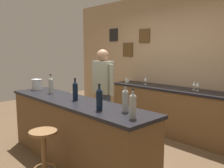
{
  "coord_description": "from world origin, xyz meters",
  "views": [
    {
      "loc": [
        2.68,
        -2.17,
        1.59
      ],
      "look_at": [
        -0.12,
        0.45,
        1.05
      ],
      "focal_mm": 37.53,
      "sensor_mm": 36.0,
      "label": 1
    }
  ],
  "objects_px": {
    "wine_glass_a": "(146,79)",
    "coffee_mug": "(127,80)",
    "bar_stool": "(44,149)",
    "wine_bottle_a": "(51,85)",
    "wine_bottle_d": "(125,100)",
    "wine_glass_c": "(198,85)",
    "wine_glass_b": "(194,84)",
    "wine_bottle_c": "(99,99)",
    "wine_bottle_b": "(75,90)",
    "ice_bucket": "(37,84)",
    "wine_bottle_e": "(133,105)",
    "bartender": "(103,89)"
  },
  "relations": [
    {
      "from": "wine_glass_c",
      "to": "ice_bucket",
      "type": "bearing_deg",
      "value": -133.06
    },
    {
      "from": "bartender",
      "to": "wine_glass_a",
      "type": "height_order",
      "value": "bartender"
    },
    {
      "from": "wine_bottle_d",
      "to": "wine_glass_b",
      "type": "height_order",
      "value": "wine_bottle_d"
    },
    {
      "from": "wine_bottle_d",
      "to": "wine_bottle_b",
      "type": "bearing_deg",
      "value": -176.78
    },
    {
      "from": "wine_bottle_d",
      "to": "coffee_mug",
      "type": "distance_m",
      "value": 2.61
    },
    {
      "from": "wine_glass_a",
      "to": "ice_bucket",
      "type": "bearing_deg",
      "value": -111.22
    },
    {
      "from": "wine_bottle_b",
      "to": "bar_stool",
      "type": "bearing_deg",
      "value": -70.11
    },
    {
      "from": "wine_glass_a",
      "to": "wine_glass_c",
      "type": "relative_size",
      "value": 1.0
    },
    {
      "from": "wine_bottle_b",
      "to": "wine_glass_b",
      "type": "bearing_deg",
      "value": 73.34
    },
    {
      "from": "ice_bucket",
      "to": "bar_stool",
      "type": "bearing_deg",
      "value": -23.5
    },
    {
      "from": "wine_bottle_a",
      "to": "bar_stool",
      "type": "bearing_deg",
      "value": -33.7
    },
    {
      "from": "wine_bottle_b",
      "to": "wine_bottle_c",
      "type": "height_order",
      "value": "same"
    },
    {
      "from": "wine_bottle_d",
      "to": "coffee_mug",
      "type": "relative_size",
      "value": 2.45
    },
    {
      "from": "wine_bottle_a",
      "to": "ice_bucket",
      "type": "xyz_separation_m",
      "value": [
        -0.48,
        -0.01,
        -0.04
      ]
    },
    {
      "from": "bar_stool",
      "to": "wine_bottle_a",
      "type": "distance_m",
      "value": 1.27
    },
    {
      "from": "bartender",
      "to": "bar_stool",
      "type": "height_order",
      "value": "bartender"
    },
    {
      "from": "wine_bottle_b",
      "to": "wine_glass_c",
      "type": "height_order",
      "value": "wine_bottle_b"
    },
    {
      "from": "wine_bottle_b",
      "to": "coffee_mug",
      "type": "distance_m",
      "value": 2.16
    },
    {
      "from": "bar_stool",
      "to": "coffee_mug",
      "type": "bearing_deg",
      "value": 113.03
    },
    {
      "from": "wine_bottle_c",
      "to": "coffee_mug",
      "type": "bearing_deg",
      "value": 126.22
    },
    {
      "from": "bar_stool",
      "to": "coffee_mug",
      "type": "distance_m",
      "value": 2.83
    },
    {
      "from": "wine_glass_c",
      "to": "coffee_mug",
      "type": "bearing_deg",
      "value": -176.75
    },
    {
      "from": "wine_bottle_c",
      "to": "ice_bucket",
      "type": "bearing_deg",
      "value": 176.0
    },
    {
      "from": "wine_bottle_b",
      "to": "wine_glass_a",
      "type": "xyz_separation_m",
      "value": [
        -0.41,
        2.03,
        -0.05
      ]
    },
    {
      "from": "wine_bottle_b",
      "to": "ice_bucket",
      "type": "bearing_deg",
      "value": 179.47
    },
    {
      "from": "wine_bottle_e",
      "to": "bar_stool",
      "type": "bearing_deg",
      "value": -150.57
    },
    {
      "from": "bartender",
      "to": "wine_bottle_a",
      "type": "xyz_separation_m",
      "value": [
        -0.3,
        -0.84,
        0.12
      ]
    },
    {
      "from": "ice_bucket",
      "to": "wine_glass_c",
      "type": "relative_size",
      "value": 1.21
    },
    {
      "from": "wine_glass_a",
      "to": "coffee_mug",
      "type": "relative_size",
      "value": 1.24
    },
    {
      "from": "ice_bucket",
      "to": "wine_glass_c",
      "type": "xyz_separation_m",
      "value": [
        1.91,
        2.05,
        -0.01
      ]
    },
    {
      "from": "wine_bottle_e",
      "to": "coffee_mug",
      "type": "relative_size",
      "value": 2.45
    },
    {
      "from": "bartender",
      "to": "wine_bottle_c",
      "type": "relative_size",
      "value": 5.29
    },
    {
      "from": "bartender",
      "to": "wine_bottle_e",
      "type": "bearing_deg",
      "value": -31.49
    },
    {
      "from": "wine_glass_b",
      "to": "ice_bucket",
      "type": "bearing_deg",
      "value": -130.9
    },
    {
      "from": "wine_bottle_a",
      "to": "wine_glass_a",
      "type": "xyz_separation_m",
      "value": [
        0.31,
        2.01,
        -0.05
      ]
    },
    {
      "from": "wine_glass_b",
      "to": "wine_glass_c",
      "type": "bearing_deg",
      "value": -29.52
    },
    {
      "from": "wine_bottle_d",
      "to": "wine_glass_c",
      "type": "distance_m",
      "value": 2.02
    },
    {
      "from": "coffee_mug",
      "to": "wine_glass_b",
      "type": "bearing_deg",
      "value": 5.45
    },
    {
      "from": "wine_bottle_e",
      "to": "wine_bottle_b",
      "type": "bearing_deg",
      "value": 175.71
    },
    {
      "from": "wine_bottle_c",
      "to": "wine_bottle_d",
      "type": "relative_size",
      "value": 1.0
    },
    {
      "from": "wine_glass_b",
      "to": "wine_glass_c",
      "type": "distance_m",
      "value": 0.11
    },
    {
      "from": "bartender",
      "to": "wine_bottle_e",
      "type": "relative_size",
      "value": 5.29
    },
    {
      "from": "wine_bottle_a",
      "to": "wine_bottle_c",
      "type": "bearing_deg",
      "value": -5.76
    },
    {
      "from": "wine_glass_a",
      "to": "wine_glass_b",
      "type": "distance_m",
      "value": 1.04
    },
    {
      "from": "ice_bucket",
      "to": "wine_glass_b",
      "type": "xyz_separation_m",
      "value": [
        1.82,
        2.1,
        -0.01
      ]
    },
    {
      "from": "wine_glass_a",
      "to": "coffee_mug",
      "type": "bearing_deg",
      "value": -172.81
    },
    {
      "from": "wine_bottle_c",
      "to": "wine_bottle_d",
      "type": "xyz_separation_m",
      "value": [
        0.24,
        0.17,
        0.0
      ]
    },
    {
      "from": "wine_glass_a",
      "to": "bar_stool",
      "type": "bearing_deg",
      "value": -76.68
    },
    {
      "from": "wine_glass_c",
      "to": "wine_bottle_e",
      "type": "bearing_deg",
      "value": -79.32
    },
    {
      "from": "wine_bottle_b",
      "to": "wine_bottle_d",
      "type": "relative_size",
      "value": 1.0
    }
  ]
}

